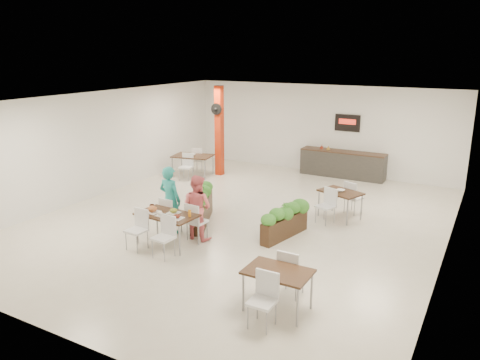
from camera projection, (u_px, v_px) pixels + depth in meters
name	position (u px, v px, depth m)	size (l,w,h in m)	color
ground	(241.00, 220.00, 12.49)	(12.00, 12.00, 0.00)	beige
room_shell	(241.00, 147.00, 11.95)	(10.10, 12.10, 3.22)	white
red_column	(219.00, 130.00, 16.65)	(0.40, 0.41, 3.20)	#B1270B
service_counter	(342.00, 163.00, 16.65)	(3.00, 0.64, 2.20)	#2C2A27
main_table	(167.00, 218.00, 10.79)	(1.45, 1.69, 0.92)	black
diner_man	(170.00, 200.00, 11.47)	(0.62, 0.40, 1.69)	teal
diner_woman	(197.00, 207.00, 11.11)	(0.76, 0.59, 1.57)	#EF6A70
planter_left	(202.00, 204.00, 12.16)	(1.09, 1.86, 1.05)	black
planter_right	(285.00, 219.00, 11.24)	(0.67, 1.66, 0.87)	black
side_table_a	(193.00, 158.00, 16.77)	(1.51, 1.67, 0.92)	black
side_table_b	(340.00, 196.00, 12.51)	(1.27, 1.66, 0.92)	black
side_table_c	(278.00, 278.00, 8.02)	(1.13, 1.62, 0.92)	black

